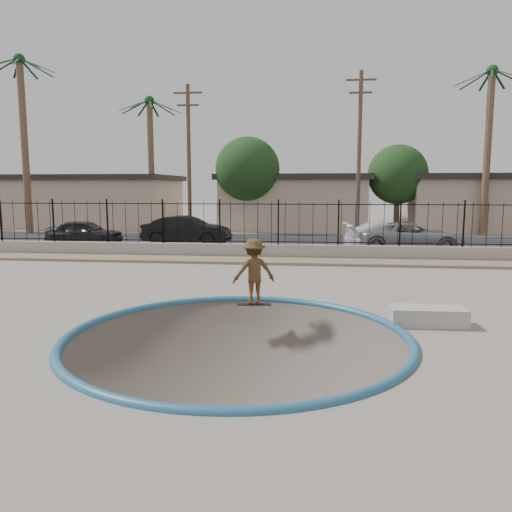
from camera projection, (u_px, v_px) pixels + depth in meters
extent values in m
cube|color=gray|center=(281.00, 277.00, 22.98)|extent=(120.00, 120.00, 2.20)
torus|color=#265E7C|center=(238.00, 337.00, 10.04)|extent=(7.04, 7.04, 0.20)
cube|color=#90785E|center=(276.00, 261.00, 20.07)|extent=(42.00, 1.60, 0.11)
cube|color=gray|center=(278.00, 252.00, 21.12)|extent=(42.00, 0.45, 0.60)
cube|color=black|center=(278.00, 242.00, 21.06)|extent=(40.00, 0.04, 0.03)
cube|color=black|center=(278.00, 204.00, 20.85)|extent=(40.00, 0.04, 0.04)
cube|color=black|center=(287.00, 241.00, 27.75)|extent=(90.00, 8.00, 0.04)
cube|color=tan|center=(100.00, 204.00, 38.59)|extent=(11.00, 8.00, 3.50)
cube|color=#2B2623|center=(99.00, 178.00, 38.32)|extent=(11.60, 8.60, 0.40)
cube|color=tan|center=(294.00, 204.00, 36.86)|extent=(10.00, 8.00, 3.50)
cube|color=#2B2623|center=(294.00, 178.00, 36.59)|extent=(10.60, 8.60, 0.40)
cube|color=tan|center=(492.00, 205.00, 35.25)|extent=(12.00, 8.00, 3.50)
cube|color=#2B2623|center=(494.00, 177.00, 34.99)|extent=(12.60, 8.60, 0.40)
cylinder|color=brown|center=(25.00, 148.00, 31.91)|extent=(0.44, 0.44, 11.00)
sphere|color=#143B18|center=(19.00, 59.00, 31.16)|extent=(0.70, 0.70, 0.70)
cylinder|color=brown|center=(151.00, 166.00, 35.17)|extent=(0.44, 0.44, 9.00)
sphere|color=#143B18|center=(149.00, 101.00, 34.57)|extent=(0.70, 0.70, 0.70)
cylinder|color=brown|center=(487.00, 154.00, 30.61)|extent=(0.44, 0.44, 10.00)
sphere|color=#143B18|center=(492.00, 71.00, 29.93)|extent=(0.70, 0.70, 0.70)
cylinder|color=#473323|center=(189.00, 162.00, 29.80)|extent=(0.24, 0.24, 9.00)
cube|color=#473323|center=(188.00, 93.00, 29.25)|extent=(1.70, 0.10, 0.10)
cube|color=#473323|center=(188.00, 105.00, 29.34)|extent=(1.30, 0.10, 0.10)
cylinder|color=#473323|center=(359.00, 157.00, 28.61)|extent=(0.24, 0.24, 9.50)
cube|color=#473323|center=(361.00, 80.00, 28.03)|extent=(1.70, 0.10, 0.10)
cube|color=#473323|center=(361.00, 93.00, 28.13)|extent=(1.30, 0.10, 0.10)
cylinder|color=#473323|center=(248.00, 210.00, 33.80)|extent=(0.34, 0.34, 3.00)
sphere|color=#143311|center=(248.00, 169.00, 33.43)|extent=(4.32, 4.32, 4.32)
cylinder|color=#473323|center=(396.00, 212.00, 33.65)|extent=(0.34, 0.34, 2.75)
sphere|color=#143311|center=(398.00, 174.00, 33.31)|extent=(3.96, 3.96, 3.96)
imported|color=brown|center=(254.00, 275.00, 12.49)|extent=(1.20, 0.93, 1.64)
cube|color=black|center=(254.00, 304.00, 12.59)|extent=(0.88, 0.32, 0.02)
cylinder|color=silver|center=(242.00, 307.00, 12.51)|extent=(0.06, 0.04, 0.06)
cylinder|color=silver|center=(242.00, 305.00, 12.67)|extent=(0.06, 0.04, 0.06)
cylinder|color=silver|center=(266.00, 307.00, 12.52)|extent=(0.06, 0.04, 0.06)
cylinder|color=silver|center=(265.00, 305.00, 12.68)|extent=(0.06, 0.04, 0.06)
cube|color=#A8A295|center=(428.00, 316.00, 10.90)|extent=(1.61, 0.73, 0.40)
imported|color=black|center=(85.00, 232.00, 25.74)|extent=(3.86, 1.60, 1.31)
imported|color=black|center=(187.00, 230.00, 25.86)|extent=(4.59, 1.79, 1.49)
imported|color=white|center=(391.00, 236.00, 24.00)|extent=(4.63, 2.18, 1.31)
imported|color=gray|center=(411.00, 236.00, 23.42)|extent=(4.88, 2.29, 1.35)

